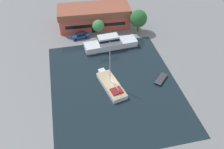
% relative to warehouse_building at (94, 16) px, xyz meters
% --- Properties ---
extents(ground_plane, '(440.00, 440.00, 0.00)m').
position_rel_warehouse_building_xyz_m(ground_plane, '(0.04, -26.93, -2.96)').
color(ground_plane, slate).
extents(water_canal, '(27.69, 34.58, 0.01)m').
position_rel_warehouse_building_xyz_m(water_canal, '(0.04, -26.93, -2.96)').
color(water_canal, black).
rests_on(water_canal, ground).
extents(warehouse_building, '(21.19, 9.64, 5.85)m').
position_rel_warehouse_building_xyz_m(warehouse_building, '(0.00, 0.00, 0.00)').
color(warehouse_building, '#C64C3D').
rests_on(warehouse_building, ground).
extents(quay_tree_near_building, '(3.26, 3.26, 5.49)m').
position_rel_warehouse_building_xyz_m(quay_tree_near_building, '(0.02, -7.26, 0.88)').
color(quay_tree_near_building, brown).
rests_on(quay_tree_near_building, ground).
extents(quay_tree_by_water, '(4.83, 4.83, 6.57)m').
position_rel_warehouse_building_xyz_m(quay_tree_by_water, '(11.65, -6.21, 1.18)').
color(quay_tree_by_water, brown).
rests_on(quay_tree_by_water, ground).
extents(parked_car, '(4.71, 2.31, 1.63)m').
position_rel_warehouse_building_xyz_m(parked_car, '(-4.98, -6.24, -2.14)').
color(parked_car, navy).
rests_on(parked_car, ground).
extents(sailboat_moored, '(5.24, 10.80, 11.53)m').
position_rel_warehouse_building_xyz_m(sailboat_moored, '(-0.81, -27.23, -2.35)').
color(sailboat_moored, silver).
rests_on(sailboat_moored, water_canal).
extents(motor_cruiser, '(14.20, 4.81, 3.66)m').
position_rel_warehouse_building_xyz_m(motor_cruiser, '(2.14, -12.51, -1.63)').
color(motor_cruiser, silver).
rests_on(motor_cruiser, water_canal).
extents(small_dinghy, '(4.04, 4.07, 0.52)m').
position_rel_warehouse_building_xyz_m(small_dinghy, '(10.69, -27.52, -2.69)').
color(small_dinghy, '#19234C').
rests_on(small_dinghy, water_canal).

